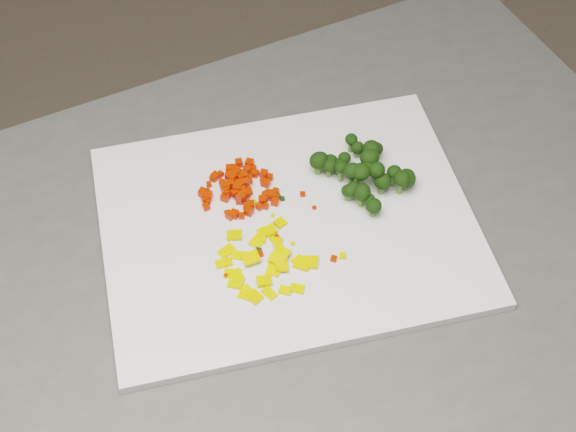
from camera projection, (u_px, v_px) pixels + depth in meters
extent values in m
cube|color=#4F4F4C|center=(290.00, 415.00, 1.27)|extent=(1.11, 0.91, 0.90)
cube|color=white|center=(288.00, 224.00, 0.93)|extent=(0.44, 0.35, 0.01)
cube|color=red|center=(229.00, 169.00, 0.97)|extent=(0.01, 0.01, 0.01)
cube|color=red|center=(207.00, 197.00, 0.95)|extent=(0.01, 0.01, 0.01)
cube|color=red|center=(241.00, 181.00, 0.96)|extent=(0.01, 0.01, 0.01)
cube|color=red|center=(249.00, 192.00, 0.95)|extent=(0.01, 0.01, 0.01)
cube|color=red|center=(236.00, 181.00, 0.96)|extent=(0.01, 0.01, 0.01)
cube|color=red|center=(265.00, 194.00, 0.95)|extent=(0.01, 0.01, 0.01)
cube|color=red|center=(208.00, 196.00, 0.95)|extent=(0.01, 0.01, 0.01)
cube|color=red|center=(242.00, 183.00, 0.95)|extent=(0.01, 0.01, 0.01)
cube|color=red|center=(264.00, 174.00, 0.97)|extent=(0.01, 0.01, 0.01)
cube|color=red|center=(272.00, 196.00, 0.95)|extent=(0.01, 0.01, 0.01)
cube|color=red|center=(214.00, 178.00, 0.97)|extent=(0.01, 0.01, 0.01)
cube|color=red|center=(245.00, 193.00, 0.94)|extent=(0.01, 0.01, 0.01)
cube|color=red|center=(247.00, 194.00, 0.94)|extent=(0.01, 0.01, 0.01)
cube|color=red|center=(243.00, 189.00, 0.95)|extent=(0.01, 0.01, 0.01)
cube|color=red|center=(215.00, 176.00, 0.97)|extent=(0.01, 0.01, 0.01)
cube|color=red|center=(236.00, 173.00, 0.97)|extent=(0.01, 0.01, 0.01)
cube|color=red|center=(263.00, 182.00, 0.96)|extent=(0.01, 0.01, 0.01)
cube|color=red|center=(240.00, 200.00, 0.94)|extent=(0.01, 0.01, 0.01)
cube|color=red|center=(225.00, 197.00, 0.95)|extent=(0.01, 0.01, 0.01)
cube|color=red|center=(220.00, 174.00, 0.97)|extent=(0.01, 0.01, 0.01)
cube|color=red|center=(255.00, 173.00, 0.97)|extent=(0.01, 0.01, 0.01)
cube|color=red|center=(260.00, 207.00, 0.94)|extent=(0.01, 0.01, 0.01)
cube|color=red|center=(222.00, 182.00, 0.96)|extent=(0.01, 0.01, 0.01)
cube|color=red|center=(225.00, 189.00, 0.95)|extent=(0.01, 0.01, 0.01)
cube|color=red|center=(235.00, 215.00, 0.93)|extent=(0.01, 0.01, 0.01)
cube|color=red|center=(226.00, 188.00, 0.95)|extent=(0.01, 0.01, 0.01)
cube|color=red|center=(244.00, 176.00, 0.96)|extent=(0.01, 0.01, 0.01)
cube|color=red|center=(209.00, 184.00, 0.96)|extent=(0.01, 0.01, 0.01)
cube|color=red|center=(237.00, 175.00, 0.97)|extent=(0.01, 0.01, 0.01)
cube|color=red|center=(226.00, 186.00, 0.95)|extent=(0.01, 0.01, 0.01)
cube|color=red|center=(241.00, 190.00, 0.95)|extent=(0.01, 0.01, 0.01)
cube|color=red|center=(223.00, 185.00, 0.96)|extent=(0.01, 0.01, 0.01)
cube|color=red|center=(208.00, 193.00, 0.95)|extent=(0.01, 0.01, 0.01)
cube|color=red|center=(231.00, 192.00, 0.95)|extent=(0.01, 0.01, 0.01)
cube|color=red|center=(275.00, 197.00, 0.95)|extent=(0.01, 0.01, 0.01)
cube|color=red|center=(269.00, 194.00, 0.95)|extent=(0.01, 0.01, 0.01)
cube|color=red|center=(250.00, 205.00, 0.94)|extent=(0.01, 0.01, 0.01)
cube|color=red|center=(227.00, 214.00, 0.93)|extent=(0.01, 0.01, 0.01)
cube|color=red|center=(243.00, 189.00, 0.94)|extent=(0.01, 0.01, 0.01)
cube|color=red|center=(276.00, 192.00, 0.95)|extent=(0.01, 0.01, 0.01)
cube|color=red|center=(263.00, 199.00, 0.95)|extent=(0.01, 0.01, 0.01)
cube|color=red|center=(239.00, 163.00, 0.98)|extent=(0.01, 0.01, 0.01)
cube|color=red|center=(247.00, 207.00, 0.94)|extent=(0.01, 0.01, 0.01)
cube|color=red|center=(249.00, 211.00, 0.93)|extent=(0.01, 0.01, 0.01)
cube|color=red|center=(275.00, 202.00, 0.94)|extent=(0.01, 0.01, 0.01)
cube|color=red|center=(270.00, 177.00, 0.97)|extent=(0.01, 0.01, 0.01)
cube|color=red|center=(250.00, 163.00, 0.98)|extent=(0.01, 0.01, 0.01)
cube|color=red|center=(232.00, 177.00, 0.95)|extent=(0.01, 0.01, 0.01)
cube|color=red|center=(240.00, 192.00, 0.94)|extent=(0.01, 0.01, 0.01)
cube|color=red|center=(206.00, 207.00, 0.94)|extent=(0.01, 0.01, 0.01)
cube|color=red|center=(208.00, 196.00, 0.95)|extent=(0.01, 0.01, 0.01)
cube|color=red|center=(246.00, 198.00, 0.95)|extent=(0.01, 0.01, 0.01)
cube|color=red|center=(233.00, 184.00, 0.96)|extent=(0.01, 0.01, 0.01)
cube|color=red|center=(266.00, 206.00, 0.94)|extent=(0.01, 0.01, 0.01)
cube|color=red|center=(237.00, 170.00, 0.97)|extent=(0.01, 0.01, 0.01)
cube|color=red|center=(243.00, 183.00, 0.95)|extent=(0.01, 0.01, 0.01)
cube|color=red|center=(239.00, 183.00, 0.95)|extent=(0.01, 0.01, 0.01)
cube|color=red|center=(234.00, 214.00, 0.93)|extent=(0.01, 0.01, 0.01)
cube|color=red|center=(266.00, 183.00, 0.96)|extent=(0.01, 0.01, 0.01)
cube|color=red|center=(247.00, 170.00, 0.97)|extent=(0.01, 0.01, 0.01)
cube|color=red|center=(203.00, 193.00, 0.95)|extent=(0.01, 0.01, 0.01)
cube|color=red|center=(271.00, 195.00, 0.95)|extent=(0.01, 0.01, 0.01)
cube|color=red|center=(231.00, 183.00, 0.95)|extent=(0.01, 0.01, 0.01)
cube|color=red|center=(249.00, 171.00, 0.97)|extent=(0.01, 0.01, 0.01)
cube|color=red|center=(242.00, 216.00, 0.93)|extent=(0.01, 0.01, 0.01)
cube|color=red|center=(235.00, 167.00, 0.98)|extent=(0.01, 0.01, 0.01)
cube|color=red|center=(249.00, 179.00, 0.96)|extent=(0.01, 0.01, 0.01)
cube|color=red|center=(232.00, 172.00, 0.97)|extent=(0.01, 0.01, 0.01)
cube|color=red|center=(235.00, 193.00, 0.94)|extent=(0.01, 0.01, 0.01)
cube|color=red|center=(238.00, 188.00, 0.95)|extent=(0.01, 0.01, 0.01)
cube|color=red|center=(205.00, 199.00, 0.95)|extent=(0.01, 0.01, 0.01)
cube|color=red|center=(241.00, 177.00, 0.96)|extent=(0.01, 0.01, 0.01)
cube|color=red|center=(247.00, 182.00, 0.95)|extent=(0.01, 0.01, 0.01)
cube|color=red|center=(241.00, 197.00, 0.94)|extent=(0.01, 0.01, 0.01)
cube|color=red|center=(226.00, 192.00, 0.94)|extent=(0.01, 0.01, 0.01)
cube|color=red|center=(262.00, 200.00, 0.94)|extent=(0.01, 0.01, 0.01)
cube|color=red|center=(244.00, 172.00, 0.97)|extent=(0.01, 0.01, 0.01)
cube|color=red|center=(229.00, 176.00, 0.97)|extent=(0.01, 0.01, 0.01)
cube|color=red|center=(208.00, 201.00, 0.94)|extent=(0.01, 0.01, 0.01)
cube|color=red|center=(237.00, 187.00, 0.94)|extent=(0.01, 0.01, 0.01)
cube|color=red|center=(253.00, 167.00, 0.98)|extent=(0.01, 0.01, 0.01)
cube|color=red|center=(230.00, 215.00, 0.93)|extent=(0.01, 0.01, 0.01)
cube|color=yellow|center=(282.00, 253.00, 0.89)|extent=(0.02, 0.02, 0.01)
cube|color=yellow|center=(251.00, 258.00, 0.89)|extent=(0.02, 0.02, 0.01)
cube|color=yellow|center=(279.00, 257.00, 0.89)|extent=(0.02, 0.02, 0.01)
cube|color=yellow|center=(234.00, 235.00, 0.92)|extent=(0.02, 0.02, 0.01)
cube|color=yellow|center=(297.00, 289.00, 0.87)|extent=(0.02, 0.02, 0.00)
cube|color=yellow|center=(282.00, 265.00, 0.89)|extent=(0.02, 0.02, 0.01)
cube|color=yellow|center=(255.00, 296.00, 0.87)|extent=(0.02, 0.02, 0.01)
cube|color=yellow|center=(240.00, 256.00, 0.90)|extent=(0.02, 0.02, 0.01)
cube|color=yellow|center=(261.00, 238.00, 0.91)|extent=(0.01, 0.01, 0.01)
cube|color=yellow|center=(285.00, 290.00, 0.87)|extent=(0.02, 0.01, 0.01)
cube|color=yellow|center=(299.00, 261.00, 0.89)|extent=(0.02, 0.02, 0.00)
cube|color=yellow|center=(245.00, 295.00, 0.87)|extent=(0.02, 0.02, 0.01)
cube|color=yellow|center=(247.00, 291.00, 0.87)|extent=(0.02, 0.02, 0.01)
cube|color=yellow|center=(276.00, 240.00, 0.91)|extent=(0.02, 0.02, 0.01)
cube|color=yellow|center=(303.00, 263.00, 0.89)|extent=(0.02, 0.02, 0.01)
cube|color=yellow|center=(224.00, 263.00, 0.89)|extent=(0.02, 0.01, 0.00)
cube|color=yellow|center=(236.00, 282.00, 0.88)|extent=(0.02, 0.02, 0.01)
cube|color=yellow|center=(264.00, 281.00, 0.88)|extent=(0.02, 0.01, 0.01)
cube|color=yellow|center=(269.00, 293.00, 0.87)|extent=(0.02, 0.02, 0.00)
cube|color=yellow|center=(227.00, 251.00, 0.90)|extent=(0.02, 0.02, 0.00)
cube|color=yellow|center=(277.00, 259.00, 0.89)|extent=(0.02, 0.02, 0.01)
cube|color=yellow|center=(280.00, 223.00, 0.93)|extent=(0.02, 0.02, 0.01)
cube|color=yellow|center=(263.00, 232.00, 0.92)|extent=(0.01, 0.01, 0.01)
cube|color=yellow|center=(232.00, 274.00, 0.88)|extent=(0.02, 0.02, 0.00)
cube|color=yellow|center=(237.00, 276.00, 0.88)|extent=(0.02, 0.02, 0.01)
cube|color=yellow|center=(256.00, 243.00, 0.91)|extent=(0.02, 0.02, 0.01)
cube|color=yellow|center=(280.00, 265.00, 0.89)|extent=(0.01, 0.01, 0.01)
cube|color=yellow|center=(278.00, 245.00, 0.90)|extent=(0.01, 0.02, 0.00)
cube|color=yellow|center=(274.00, 270.00, 0.89)|extent=(0.02, 0.02, 0.01)
cube|color=yellow|center=(310.00, 262.00, 0.89)|extent=(0.02, 0.02, 0.01)
cube|color=yellow|center=(270.00, 231.00, 0.92)|extent=(0.02, 0.02, 0.01)
cube|color=black|center=(277.00, 197.00, 0.95)|extent=(0.01, 0.01, 0.01)
cube|color=yellow|center=(254.00, 203.00, 0.94)|extent=(0.01, 0.01, 0.00)
cube|color=black|center=(258.00, 251.00, 0.90)|extent=(0.01, 0.01, 0.00)
cube|color=yellow|center=(273.00, 216.00, 0.93)|extent=(0.01, 0.01, 0.00)
cube|color=yellow|center=(251.00, 206.00, 0.94)|extent=(0.01, 0.01, 0.00)
cube|color=red|center=(314.00, 208.00, 0.94)|extent=(0.01, 0.01, 0.00)
cube|color=yellow|center=(293.00, 244.00, 0.91)|extent=(0.01, 0.01, 0.00)
cube|color=red|center=(334.00, 259.00, 0.90)|extent=(0.01, 0.01, 0.00)
cube|color=red|center=(260.00, 254.00, 0.90)|extent=(0.01, 0.01, 0.00)
cube|color=red|center=(226.00, 276.00, 0.88)|extent=(0.01, 0.01, 0.00)
cube|color=yellow|center=(342.00, 256.00, 0.90)|extent=(0.01, 0.01, 0.00)
cube|color=red|center=(277.00, 237.00, 0.91)|extent=(0.01, 0.01, 0.00)
cube|color=red|center=(303.00, 194.00, 0.95)|extent=(0.01, 0.01, 0.00)
cube|color=black|center=(282.00, 199.00, 0.95)|extent=(0.01, 0.01, 0.00)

